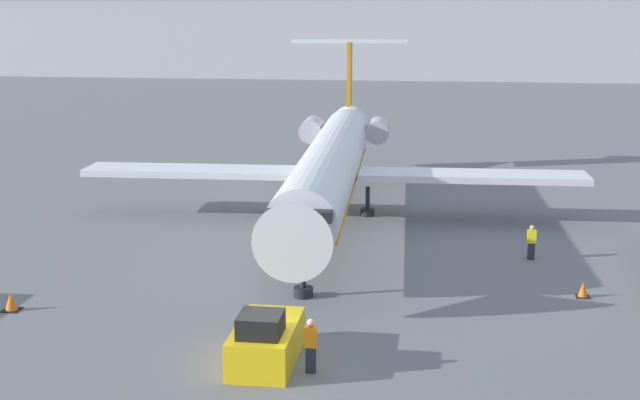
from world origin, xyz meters
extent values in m
plane|color=slate|center=(0.00, 0.00, 0.00)|extent=(600.00, 600.00, 0.00)
cube|color=#B2B2B7|center=(0.00, 120.00, 6.31)|extent=(180.00, 16.00, 12.62)
cylinder|color=silver|center=(-0.63, 19.82, 3.15)|extent=(4.06, 26.98, 2.99)
cone|color=silver|center=(-0.05, 5.19, 3.15)|extent=(3.08, 2.51, 2.99)
cube|color=black|center=(-0.09, 6.15, 3.67)|extent=(2.57, 0.80, 0.44)
cone|color=silver|center=(-1.23, 34.89, 3.15)|extent=(2.82, 3.39, 2.69)
cube|color=orange|center=(-0.63, 19.82, 2.17)|extent=(3.65, 24.28, 0.20)
cube|color=silver|center=(6.95, 21.46, 2.47)|extent=(12.38, 3.25, 0.36)
cube|color=silver|center=(-8.31, 20.86, 2.47)|extent=(12.38, 3.25, 0.36)
cylinder|color=#ADADB7|center=(1.08, 31.18, 3.52)|extent=(1.60, 2.96, 1.48)
cylinder|color=#ADADB7|center=(-3.24, 31.01, 3.52)|extent=(1.60, 2.96, 1.48)
cube|color=orange|center=(-1.26, 35.55, 6.85)|extent=(0.33, 2.21, 4.41)
cube|color=silver|center=(-1.26, 35.55, 9.05)|extent=(8.01, 2.11, 0.20)
cylinder|color=black|center=(-0.13, 7.39, 0.83)|extent=(0.24, 0.24, 1.65)
cylinder|color=black|center=(-0.13, 7.39, 0.20)|extent=(0.80, 0.80, 0.40)
cylinder|color=black|center=(-2.65, 21.68, 0.83)|extent=(0.24, 0.24, 1.65)
cylinder|color=black|center=(-2.65, 21.68, 0.20)|extent=(0.80, 0.80, 0.40)
cylinder|color=black|center=(1.23, 21.84, 0.83)|extent=(0.24, 0.24, 1.65)
cylinder|color=black|center=(1.23, 21.84, 0.20)|extent=(0.80, 0.80, 0.40)
cube|color=yellow|center=(-0.31, 0.63, 0.63)|extent=(1.96, 3.97, 1.26)
cube|color=black|center=(-0.31, -0.24, 1.61)|extent=(1.38, 1.43, 0.70)
cube|color=black|center=(-0.31, 2.53, 0.44)|extent=(1.77, 0.30, 0.76)
cube|color=#232838|center=(1.28, -0.08, 0.44)|extent=(0.32, 0.20, 0.87)
cube|color=orange|center=(1.28, -0.08, 1.22)|extent=(0.40, 0.24, 0.69)
sphere|color=tan|center=(1.28, -0.08, 1.69)|extent=(0.25, 0.25, 0.25)
cube|color=#232838|center=(9.48, 14.15, 0.39)|extent=(0.32, 0.20, 0.78)
cube|color=yellow|center=(9.48, 14.15, 1.09)|extent=(0.40, 0.24, 0.62)
sphere|color=tan|center=(9.48, 14.15, 1.52)|extent=(0.23, 0.23, 0.23)
cube|color=black|center=(-11.05, 4.22, 0.02)|extent=(0.68, 0.68, 0.04)
cone|color=orange|center=(-11.05, 4.22, 0.37)|extent=(0.48, 0.48, 0.66)
cube|color=black|center=(11.05, 8.89, 0.02)|extent=(0.54, 0.54, 0.04)
cone|color=orange|center=(11.05, 8.89, 0.34)|extent=(0.39, 0.39, 0.60)
camera|label=1|loc=(5.22, -26.50, 11.56)|focal=50.00mm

